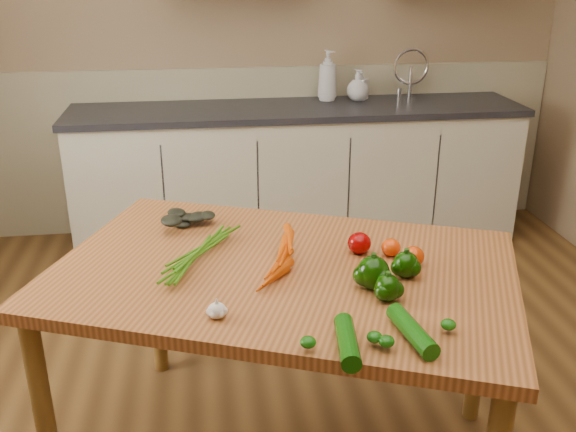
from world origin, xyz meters
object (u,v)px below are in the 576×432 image
Objects in this scene: tomato_c at (413,256)px; zucchini_a at (412,331)px; zucchini_b at (347,342)px; soap_bottle_c at (358,86)px; table at (283,291)px; pepper_c at (388,288)px; pepper_a at (373,273)px; soap_bottle_a at (327,75)px; pepper_b at (406,265)px; carrot_bunch at (255,255)px; garlic_bulb at (217,310)px; soap_bottle_b at (360,84)px; tomato_b at (391,247)px; leafy_greens at (188,215)px; tomato_a at (359,243)px.

zucchini_a is (-0.14, -0.43, -0.01)m from tomato_c.
soap_bottle_c is at bearing 76.00° from zucchini_b.
zucchini_b is at bearing -125.49° from tomato_c.
pepper_c is at bearing -21.14° from table.
pepper_a is at bearing -142.64° from tomato_c.
pepper_c is 0.30m from zucchini_b.
pepper_b is (-0.19, -2.31, -0.21)m from soap_bottle_a.
zucchini_b is (0.19, -0.53, -0.01)m from carrot_bunch.
garlic_bulb is 0.75× the size of tomato_c.
garlic_bulb is 0.55m from zucchini_a.
soap_bottle_b is 2.68m from garlic_bulb.
tomato_b is (0.38, 0.04, 0.12)m from table.
soap_bottle_c is at bearing 67.88° from garlic_bulb.
table is 0.39m from garlic_bulb.
soap_bottle_a is at bearing 125.60° from soap_bottle_c.
zucchini_b is at bearing -64.55° from leafy_greens.
tomato_c reaches higher than tomato_b.
soap_bottle_a is at bearing 97.09° from table.
leafy_greens is at bearing 115.45° from zucchini_b.
tomato_b is (-0.19, -2.15, -0.22)m from soap_bottle_a.
tomato_b is 0.32× the size of zucchini_b.
leafy_greens is at bearing 150.69° from tomato_c.
table is 9.08× the size of soap_bottle_b.
tomato_c is 0.45m from zucchini_a.
pepper_b is 1.26× the size of tomato_b.
tomato_a reaches higher than garlic_bulb.
leafy_greens reaches higher than tomato_b.
pepper_b is 0.17m from pepper_c.
leafy_greens is at bearing 97.37° from garlic_bulb.
pepper_b is 0.48m from zucchini_b.
soap_bottle_b is 2.12m from leafy_greens.
tomato_a is at bearing -150.21° from soap_bottle_c.
tomato_c is at bearing -37.30° from tomato_a.
pepper_b reaches higher than garlic_bulb.
pepper_a is at bearing -119.20° from tomato_b.
zucchini_a is (0.60, -0.85, -0.03)m from leafy_greens.
tomato_a is at bearing 29.34° from carrot_bunch.
soap_bottle_a reaches higher than tomato_c.
leafy_greens is 2.63× the size of tomato_a.
leafy_greens is at bearing 2.02° from soap_bottle_b.
zucchini_b reaches higher than table.
soap_bottle_b is at bearing 67.66° from garlic_bulb.
pepper_b reaches higher than pepper_c.
soap_bottle_b is at bearing 58.62° from leafy_greens.
zucchini_b is at bearing -32.58° from garlic_bulb.
leafy_greens is at bearing 144.34° from carrot_bunch.
pepper_c reaches higher than table.
leafy_greens is at bearing 154.29° from tomato_b.
soap_bottle_a is at bearing 72.12° from garlic_bulb.
garlic_bulb is 0.69m from tomato_b.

